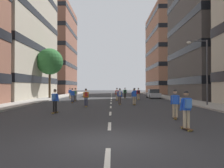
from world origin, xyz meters
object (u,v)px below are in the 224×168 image
at_px(skater_0, 139,93).
at_px(skater_9, 56,99).
at_px(street_tree_near, 51,62).
at_px(skater_6, 87,96).
at_px(skater_8, 118,93).
at_px(skater_10, 176,103).
at_px(skater_4, 136,94).
at_px(skater_1, 73,95).
at_px(skater_11, 76,94).
at_px(streetlamp_right, 204,65).
at_px(skater_2, 135,96).
at_px(skater_3, 71,93).
at_px(skater_7, 126,92).
at_px(skater_12, 121,95).
at_px(parked_car_near, 154,94).
at_px(skater_5, 187,108).

relative_size(skater_0, skater_9, 1.00).
bearing_deg(street_tree_near, skater_6, -61.59).
height_order(street_tree_near, skater_8, street_tree_near).
bearing_deg(skater_8, skater_10, -79.67).
bearing_deg(skater_4, skater_1, -156.22).
xyz_separation_m(skater_0, skater_4, (-0.80, -2.43, -0.03)).
relative_size(skater_6, skater_9, 1.00).
bearing_deg(skater_0, skater_1, -145.81).
bearing_deg(skater_11, streetlamp_right, -27.74).
distance_m(skater_2, skater_3, 15.07).
xyz_separation_m(skater_7, skater_11, (-7.11, -7.21, 0.00)).
xyz_separation_m(skater_8, skater_12, (0.17, -6.83, 0.00)).
relative_size(street_tree_near, skater_2, 4.50).
distance_m(skater_7, skater_8, 5.98).
distance_m(parked_car_near, skater_1, 16.10).
bearing_deg(skater_9, skater_11, 93.13).
relative_size(skater_8, skater_11, 1.00).
relative_size(parked_car_near, skater_9, 2.47).
bearing_deg(streetlamp_right, skater_3, 139.78).
relative_size(skater_10, skater_11, 1.00).
bearing_deg(skater_0, skater_12, -109.99).
distance_m(parked_car_near, skater_11, 14.41).
bearing_deg(streetlamp_right, skater_2, 167.04).
bearing_deg(skater_12, parked_car_near, 65.08).
distance_m(skater_1, skater_8, 6.98).
distance_m(street_tree_near, skater_9, 20.67).
distance_m(skater_9, skater_10, 8.51).
relative_size(skater_1, skater_5, 1.00).
relative_size(skater_5, skater_11, 1.00).
bearing_deg(street_tree_near, skater_5, -62.11).
bearing_deg(skater_10, parked_car_near, 82.33).
bearing_deg(skater_5, skater_0, 88.58).
bearing_deg(skater_4, skater_3, 150.88).
distance_m(skater_4, skater_8, 2.57).
relative_size(skater_9, skater_12, 1.00).
height_order(skater_0, skater_7, same).
xyz_separation_m(skater_4, skater_9, (-7.32, -13.77, 0.03)).
bearing_deg(streetlamp_right, skater_12, 166.45).
height_order(skater_5, skater_7, same).
distance_m(street_tree_near, skater_6, 16.65).
xyz_separation_m(skater_6, skater_8, (3.22, 9.41, 0.00)).
relative_size(skater_3, skater_12, 1.00).
height_order(skater_3, skater_11, same).
distance_m(skater_3, skater_11, 6.38).
bearing_deg(skater_8, skater_11, -165.83).
relative_size(skater_0, skater_4, 1.00).
relative_size(skater_4, skater_12, 1.00).
xyz_separation_m(skater_1, skater_10, (8.64, -13.02, 0.00)).
bearing_deg(skater_11, skater_0, 18.72).
bearing_deg(skater_12, skater_3, 123.66).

